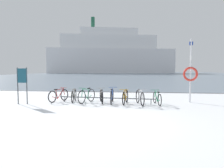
% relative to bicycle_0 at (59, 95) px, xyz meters
% --- Properties ---
extents(ground, '(80.00, 132.00, 0.08)m').
position_rel_bicycle_0_xyz_m(ground, '(3.04, 49.38, -0.39)').
color(ground, white).
extents(bike_rack, '(5.35, 0.53, 0.31)m').
position_rel_bicycle_0_xyz_m(bike_rack, '(2.77, -0.23, -0.08)').
color(bike_rack, '#4C5156').
rests_on(bike_rack, ground).
extents(bicycle_0, '(0.70, 1.58, 0.77)m').
position_rel_bicycle_0_xyz_m(bicycle_0, '(0.00, 0.00, 0.00)').
color(bicycle_0, black).
rests_on(bicycle_0, ground).
extents(bicycle_1, '(0.46, 1.61, 0.76)m').
position_rel_bicycle_0_xyz_m(bicycle_1, '(0.88, 0.06, -0.00)').
color(bicycle_1, black).
rests_on(bicycle_1, ground).
extents(bicycle_2, '(0.66, 1.60, 0.85)m').
position_rel_bicycle_0_xyz_m(bicycle_2, '(1.69, -0.23, 0.03)').
color(bicycle_2, black).
rests_on(bicycle_2, ground).
extents(bicycle_3, '(0.57, 1.65, 0.78)m').
position_rel_bicycle_0_xyz_m(bicycle_3, '(2.49, -0.10, 0.00)').
color(bicycle_3, black).
rests_on(bicycle_3, ground).
extents(bicycle_4, '(0.46, 1.79, 0.84)m').
position_rel_bicycle_0_xyz_m(bicycle_4, '(3.10, -0.23, 0.03)').
color(bicycle_4, black).
rests_on(bicycle_4, ground).
extents(bicycle_5, '(0.46, 1.64, 0.81)m').
position_rel_bicycle_0_xyz_m(bicycle_5, '(3.83, -0.37, 0.01)').
color(bicycle_5, black).
rests_on(bicycle_5, ground).
extents(bicycle_6, '(0.56, 1.69, 0.82)m').
position_rel_bicycle_0_xyz_m(bicycle_6, '(4.60, -0.53, 0.02)').
color(bicycle_6, black).
rests_on(bicycle_6, ground).
extents(bicycle_7, '(0.47, 1.61, 0.74)m').
position_rel_bicycle_0_xyz_m(bicycle_7, '(5.49, -0.43, -0.01)').
color(bicycle_7, black).
rests_on(bicycle_7, ground).
extents(info_sign, '(0.55, 0.07, 1.93)m').
position_rel_bicycle_0_xyz_m(info_sign, '(-1.56, -1.11, 0.96)').
color(info_sign, '#33383D').
rests_on(info_sign, ground).
extents(rescue_post, '(0.81, 0.12, 3.50)m').
position_rel_bicycle_0_xyz_m(rescue_post, '(7.37, 0.60, 1.30)').
color(rescue_post, silver).
rests_on(rescue_post, ground).
extents(ferry_ship, '(54.46, 21.29, 23.77)m').
position_rel_bicycle_0_xyz_m(ferry_ship, '(-7.69, 83.19, 7.62)').
color(ferry_ship, white).
rests_on(ferry_ship, ground).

